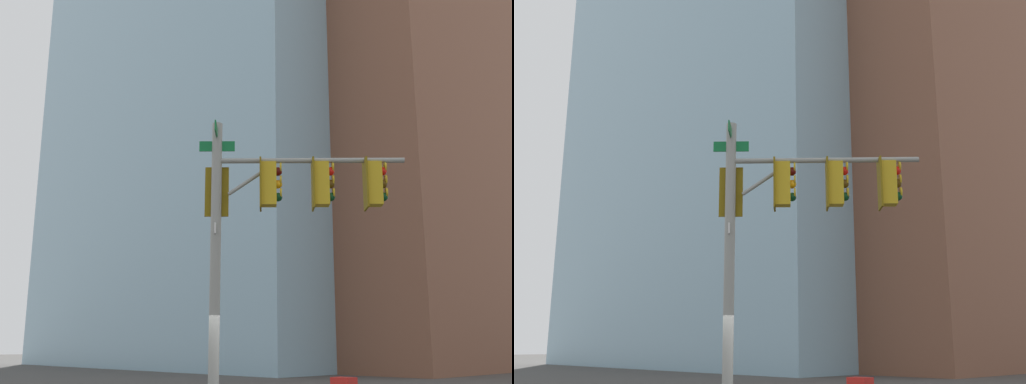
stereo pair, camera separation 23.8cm
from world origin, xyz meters
TOP-DOWN VIEW (x-y plane):
  - signal_pole_assembly at (-0.44, 0.46)m, footprint 3.51×3.62m
  - building_brick_nearside at (-31.04, -25.44)m, footprint 21.83×16.25m
  - building_brick_midblock at (-33.22, -17.79)m, footprint 21.46×19.16m
  - building_brick_farside at (-41.64, -28.57)m, footprint 22.89×15.20m

SIDE VIEW (x-z plane):
  - signal_pole_assembly at x=-0.44m, z-range 1.35..8.23m
  - building_brick_farside at x=-41.64m, z-range 0.00..35.34m
  - building_brick_nearside at x=-31.04m, z-range 0.00..47.43m
  - building_brick_midblock at x=-33.22m, z-range 0.00..47.66m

